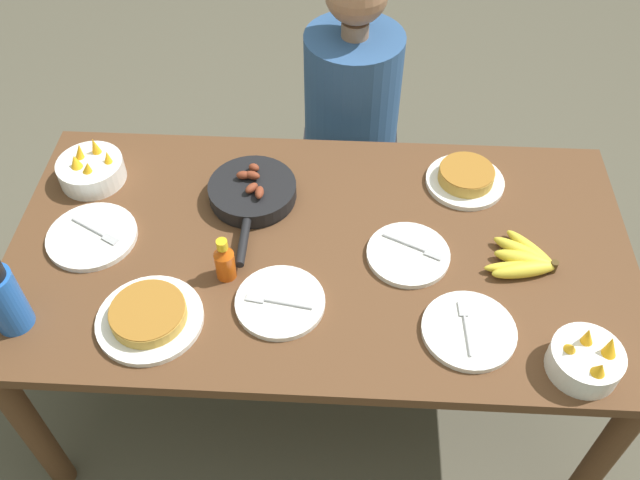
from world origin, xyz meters
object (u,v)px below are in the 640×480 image
object	(u,v)px
frittata_plate_side	(149,316)
empty_plate_far_right	(92,236)
fruit_bowl_citrus	(586,360)
fruit_bowl_mango	(91,169)
water_bottle	(3,298)
empty_plate_near_front	(408,254)
empty_plate_mid_edge	(280,302)
skillet	(252,192)
hot_sauce_bottle	(225,261)
empty_plate_far_left	(469,331)
frittata_plate_center	(466,178)
banana_bunch	(525,261)
person_figure	(350,143)

from	to	relation	value
frittata_plate_side	empty_plate_far_right	xyz separation A→B (m)	(-0.22, 0.26, -0.01)
frittata_plate_side	fruit_bowl_citrus	xyz separation A→B (m)	(1.03, -0.08, 0.02)
empty_plate_far_right	fruit_bowl_mango	size ratio (longest dim) A/B	1.28
frittata_plate_side	fruit_bowl_citrus	bearing A→B (deg)	-4.37
fruit_bowl_citrus	water_bottle	distance (m)	1.36
water_bottle	empty_plate_near_front	bearing A→B (deg)	15.15
empty_plate_far_right	empty_plate_mid_edge	size ratio (longest dim) A/B	1.08
skillet	water_bottle	world-z (taller)	water_bottle
empty_plate_mid_edge	hot_sauce_bottle	xyz separation A→B (m)	(-0.15, 0.09, 0.05)
hot_sauce_bottle	frittata_plate_side	bearing A→B (deg)	-137.17
fruit_bowl_citrus	empty_plate_far_left	bearing A→B (deg)	161.07
empty_plate_near_front	water_bottle	distance (m)	1.01
empty_plate_far_right	frittata_plate_center	bearing A→B (deg)	14.54
empty_plate_mid_edge	fruit_bowl_citrus	xyz separation A→B (m)	(0.72, -0.15, 0.03)
empty_plate_near_front	fruit_bowl_citrus	size ratio (longest dim) A/B	1.32
skillet	empty_plate_far_right	bearing A→B (deg)	-67.89
water_bottle	frittata_plate_center	bearing A→B (deg)	25.74
banana_bunch	hot_sauce_bottle	size ratio (longest dim) A/B	1.50
empty_plate_far_left	person_figure	size ratio (longest dim) A/B	0.20
person_figure	fruit_bowl_mango	bearing A→B (deg)	-148.45
frittata_plate_center	frittata_plate_side	size ratio (longest dim) A/B	0.87
skillet	empty_plate_far_left	world-z (taller)	skillet
empty_plate_far_right	fruit_bowl_mango	world-z (taller)	fruit_bowl_mango
frittata_plate_side	empty_plate_mid_edge	size ratio (longest dim) A/B	1.16
empty_plate_mid_edge	fruit_bowl_citrus	size ratio (longest dim) A/B	1.35
banana_bunch	frittata_plate_center	xyz separation A→B (m)	(-0.13, 0.30, 0.00)
fruit_bowl_citrus	person_figure	bearing A→B (deg)	118.13
frittata_plate_center	person_figure	size ratio (longest dim) A/B	0.20
fruit_bowl_mango	fruit_bowl_citrus	distance (m)	1.43
frittata_plate_side	empty_plate_near_front	distance (m)	0.68
frittata_plate_center	water_bottle	bearing A→B (deg)	-154.26
fruit_bowl_citrus	hot_sauce_bottle	size ratio (longest dim) A/B	1.26
banana_bunch	frittata_plate_center	world-z (taller)	frittata_plate_center
skillet	frittata_plate_side	size ratio (longest dim) A/B	1.54
skillet	empty_plate_far_right	size ratio (longest dim) A/B	1.67
empty_plate_near_front	person_figure	distance (m)	0.77
banana_bunch	water_bottle	size ratio (longest dim) A/B	0.95
banana_bunch	fruit_bowl_citrus	distance (m)	0.32
banana_bunch	fruit_bowl_mango	xyz separation A→B (m)	(-1.22, 0.27, 0.02)
empty_plate_near_front	hot_sauce_bottle	world-z (taller)	hot_sauce_bottle
empty_plate_near_front	empty_plate_far_right	xyz separation A→B (m)	(-0.86, 0.02, -0.00)
frittata_plate_center	frittata_plate_side	distance (m)	0.97
skillet	frittata_plate_side	world-z (taller)	skillet
banana_bunch	empty_plate_near_front	bearing A→B (deg)	177.30
empty_plate_far_right	water_bottle	xyz separation A→B (m)	(-0.11, -0.28, 0.09)
frittata_plate_side	fruit_bowl_citrus	world-z (taller)	fruit_bowl_citrus
empty_plate_near_front	empty_plate_far_left	xyz separation A→B (m)	(0.14, -0.23, -0.00)
empty_plate_near_front	fruit_bowl_mango	xyz separation A→B (m)	(-0.92, 0.25, 0.03)
skillet	hot_sauce_bottle	xyz separation A→B (m)	(-0.04, -0.28, 0.03)
frittata_plate_side	empty_plate_far_right	distance (m)	0.34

